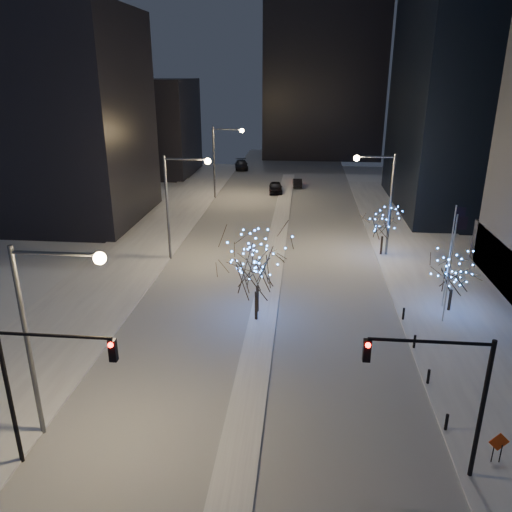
# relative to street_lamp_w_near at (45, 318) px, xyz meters

# --- Properties ---
(ground) EXTENTS (160.00, 160.00, 0.00)m
(ground) POSITION_rel_street_lamp_w_near_xyz_m (8.94, -2.00, -6.50)
(ground) COLOR white
(ground) RESTS_ON ground
(road) EXTENTS (20.00, 130.00, 0.02)m
(road) POSITION_rel_street_lamp_w_near_xyz_m (8.94, 33.00, -6.49)
(road) COLOR #9DA2AB
(road) RESTS_ON ground
(median) EXTENTS (2.00, 80.00, 0.15)m
(median) POSITION_rel_street_lamp_w_near_xyz_m (8.94, 28.00, -6.42)
(median) COLOR white
(median) RESTS_ON ground
(east_sidewalk) EXTENTS (10.00, 90.00, 0.15)m
(east_sidewalk) POSITION_rel_street_lamp_w_near_xyz_m (23.94, 18.00, -6.42)
(east_sidewalk) COLOR white
(east_sidewalk) RESTS_ON ground
(west_sidewalk) EXTENTS (8.00, 90.00, 0.15)m
(west_sidewalk) POSITION_rel_street_lamp_w_near_xyz_m (-5.06, 18.00, -6.42)
(west_sidewalk) COLOR white
(west_sidewalk) RESTS_ON ground
(filler_west_near) EXTENTS (22.00, 18.00, 24.00)m
(filler_west_near) POSITION_rel_street_lamp_w_near_xyz_m (-19.06, 38.00, 5.50)
(filler_west_near) COLOR black
(filler_west_near) RESTS_ON ground
(filler_west_far) EXTENTS (18.00, 16.00, 16.00)m
(filler_west_far) POSITION_rel_street_lamp_w_near_xyz_m (-17.06, 68.00, 1.50)
(filler_west_far) COLOR black
(filler_west_far) RESTS_ON ground
(horizon_block) EXTENTS (24.00, 14.00, 42.00)m
(horizon_block) POSITION_rel_street_lamp_w_near_xyz_m (14.94, 90.00, 14.50)
(horizon_block) COLOR black
(horizon_block) RESTS_ON ground
(street_lamp_w_near) EXTENTS (4.40, 0.56, 10.00)m
(street_lamp_w_near) POSITION_rel_street_lamp_w_near_xyz_m (0.00, 0.00, 0.00)
(street_lamp_w_near) COLOR #595E66
(street_lamp_w_near) RESTS_ON ground
(street_lamp_w_mid) EXTENTS (4.40, 0.56, 10.00)m
(street_lamp_w_mid) POSITION_rel_street_lamp_w_near_xyz_m (0.00, 25.00, 0.00)
(street_lamp_w_mid) COLOR #595E66
(street_lamp_w_mid) RESTS_ON ground
(street_lamp_w_far) EXTENTS (4.40, 0.56, 10.00)m
(street_lamp_w_far) POSITION_rel_street_lamp_w_near_xyz_m (0.00, 50.00, 0.00)
(street_lamp_w_far) COLOR #595E66
(street_lamp_w_far) RESTS_ON ground
(street_lamp_east) EXTENTS (3.90, 0.56, 10.00)m
(street_lamp_east) POSITION_rel_street_lamp_w_near_xyz_m (19.02, 28.00, -0.05)
(street_lamp_east) COLOR #595E66
(street_lamp_east) RESTS_ON ground
(traffic_signal_west) EXTENTS (5.26, 0.43, 7.00)m
(traffic_signal_west) POSITION_rel_street_lamp_w_near_xyz_m (0.50, -2.00, -1.74)
(traffic_signal_west) COLOR black
(traffic_signal_west) RESTS_ON ground
(traffic_signal_east) EXTENTS (5.26, 0.43, 7.00)m
(traffic_signal_east) POSITION_rel_street_lamp_w_near_xyz_m (17.88, -1.00, -1.74)
(traffic_signal_east) COLOR black
(traffic_signal_east) RESTS_ON ground
(flagpoles) EXTENTS (1.35, 2.60, 8.00)m
(flagpoles) POSITION_rel_street_lamp_w_near_xyz_m (22.30, 15.25, -1.70)
(flagpoles) COLOR silver
(flagpoles) RESTS_ON east_sidewalk
(bollards) EXTENTS (0.16, 12.16, 0.90)m
(bollards) POSITION_rel_street_lamp_w_near_xyz_m (19.14, 8.00, -5.90)
(bollards) COLOR black
(bollards) RESTS_ON east_sidewalk
(car_near) EXTENTS (2.35, 4.98, 1.65)m
(car_near) POSITION_rel_street_lamp_w_near_xyz_m (7.44, 54.11, -5.68)
(car_near) COLOR black
(car_near) RESTS_ON ground
(car_mid) EXTENTS (1.63, 4.04, 1.31)m
(car_mid) POSITION_rel_street_lamp_w_near_xyz_m (10.60, 58.72, -5.85)
(car_mid) COLOR black
(car_mid) RESTS_ON ground
(car_far) EXTENTS (3.20, 5.98, 1.65)m
(car_far) POSITION_rel_street_lamp_w_near_xyz_m (-0.06, 72.87, -5.67)
(car_far) COLOR black
(car_far) RESTS_ON ground
(holiday_tree_median_near) EXTENTS (7.16, 7.16, 6.75)m
(holiday_tree_median_near) POSITION_rel_street_lamp_w_near_xyz_m (8.47, 13.01, -2.09)
(holiday_tree_median_near) COLOR black
(holiday_tree_median_near) RESTS_ON median
(holiday_tree_median_far) EXTENTS (4.67, 4.67, 5.64)m
(holiday_tree_median_far) POSITION_rel_street_lamp_w_near_xyz_m (8.44, 14.31, -2.67)
(holiday_tree_median_far) COLOR black
(holiday_tree_median_far) RESTS_ON median
(holiday_tree_plaza_near) EXTENTS (3.59, 3.59, 4.46)m
(holiday_tree_plaza_near) POSITION_rel_street_lamp_w_near_xyz_m (22.86, 15.90, -3.43)
(holiday_tree_plaza_near) COLOR black
(holiday_tree_plaza_near) RESTS_ON east_sidewalk
(holiday_tree_plaza_far) EXTENTS (4.03, 4.03, 4.80)m
(holiday_tree_plaza_far) POSITION_rel_street_lamp_w_near_xyz_m (19.44, 27.95, -3.17)
(holiday_tree_plaza_far) COLOR black
(holiday_tree_plaza_far) RESTS_ON east_sidewalk
(construction_sign) EXTENTS (0.99, 0.18, 1.63)m
(construction_sign) POSITION_rel_street_lamp_w_near_xyz_m (20.85, -0.07, -5.37)
(construction_sign) COLOR black
(construction_sign) RESTS_ON east_sidewalk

